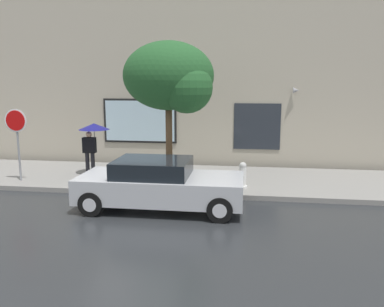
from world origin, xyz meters
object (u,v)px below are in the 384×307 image
Objects in this scene: parked_car at (159,184)px; fire_hydrant at (243,175)px; street_tree at (172,79)px; pedestrian_with_umbrella at (93,133)px; stop_sign at (17,130)px.

parked_car reaches higher than fire_hydrant.
pedestrian_with_umbrella is at bearing 157.83° from street_tree.
parked_car is 0.98× the size of street_tree.
pedestrian_with_umbrella is at bearing 135.65° from parked_car.
parked_car is 2.93m from fire_hydrant.
parked_car is at bearing -44.35° from pedestrian_with_umbrella.
fire_hydrant is 7.48m from stop_sign.
street_tree reaches higher than parked_car.
stop_sign is at bearing 179.65° from street_tree.
fire_hydrant is 0.44× the size of pedestrian_with_umbrella.
fire_hydrant is 5.49m from pedestrian_with_umbrella.
street_tree is at bearing 88.70° from parked_car.
stop_sign is (-2.10, -1.23, 0.20)m from pedestrian_with_umbrella.
stop_sign is (-5.20, 0.03, -1.65)m from street_tree.
pedestrian_with_umbrella is 2.44m from stop_sign.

